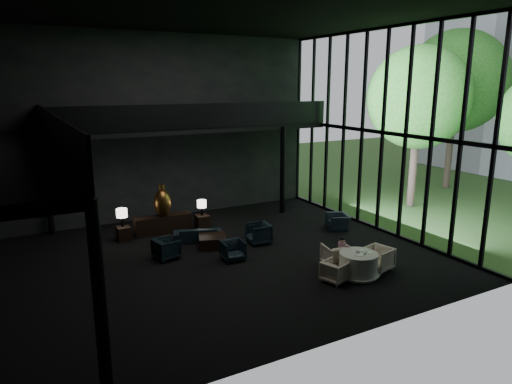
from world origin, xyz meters
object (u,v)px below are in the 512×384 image
lounge_armchair_east (259,232)px  dining_table (358,266)px  table_lamp_left (122,214)px  child (342,245)px  table_lamp_right (202,204)px  dining_chair_west (335,271)px  console (163,224)px  dining_chair_east (378,257)px  dining_chair_north (336,254)px  lounge_armchair_west (166,247)px  side_table_right (202,222)px  sofa (198,233)px  coffee_table (212,241)px  window_armchair (338,220)px  side_table_left (124,233)px  lounge_armchair_south (233,250)px  bronze_urn (162,203)px

lounge_armchair_east → dining_table: (1.28, -4.13, -0.13)m
table_lamp_left → child: table_lamp_left is taller
table_lamp_right → dining_chair_west: bearing=-76.8°
console → dining_chair_east: size_ratio=2.56×
lounge_armchair_east → dining_chair_north: size_ratio=1.06×
lounge_armchair_west → dining_chair_west: 5.78m
dining_table → child: child is taller
table_lamp_left → child: (5.74, -6.13, -0.30)m
side_table_right → lounge_armchair_east: bearing=-65.5°
side_table_right → sofa: sofa is taller
coffee_table → dining_chair_north: dining_chair_north is taller
child → table_lamp_right: bearing=-66.8°
table_lamp_left → dining_chair_north: 8.24m
lounge_armchair_west → dining_chair_east: size_ratio=0.90×
window_armchair → coffee_table: (-5.41, 0.50, -0.15)m
lounge_armchair_west → window_armchair: bearing=-103.3°
sofa → dining_table: (3.21, -5.47, 0.01)m
side_table_left → lounge_armchair_west: 2.77m
sofa → console: bearing=-41.9°
lounge_armchair_west → lounge_armchair_south: bearing=-133.6°
table_lamp_left → lounge_armchair_south: bearing=-54.5°
dining_chair_east → dining_chair_west: 1.78m
table_lamp_right → child: bearing=-66.8°
table_lamp_left → dining_chair_west: bearing=-55.6°
dining_chair_north → dining_chair_east: size_ratio=0.96×
lounge_armchair_east → dining_chair_north: lounge_armchair_east is taller
coffee_table → table_lamp_left: bearing=138.3°
side_table_right → table_lamp_right: 0.75m
console → dining_chair_west: 7.71m
dining_chair_east → console: bearing=-157.9°
console → side_table_right: 1.62m
table_lamp_right → coffee_table: table_lamp_right is taller
coffee_table → child: (3.03, -3.71, 0.51)m
side_table_left → dining_table: bearing=-50.4°
lounge_armchair_east → child: child is taller
side_table_left → child: size_ratio=0.95×
lounge_armchair_south → coffee_table: (-0.11, 1.52, -0.15)m
table_lamp_left → table_lamp_right: bearing=-3.5°
window_armchair → dining_chair_north: 4.02m
table_lamp_left → lounge_armchair_west: size_ratio=0.86×
child → dining_chair_west: bearing=42.3°
table_lamp_left → table_lamp_right: 3.21m
table_lamp_left → lounge_armchair_west: table_lamp_left is taller
sofa → dining_table: dining_table is taller
console → coffee_table: (1.11, -2.44, -0.15)m
console → bronze_urn: (0.00, -0.06, 0.92)m
side_table_left → table_lamp_left: table_lamp_left is taller
dining_table → dining_chair_east: 0.89m
side_table_right → dining_chair_west: bearing=-76.8°
bronze_urn → dining_chair_west: (3.19, -6.95, -0.95)m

